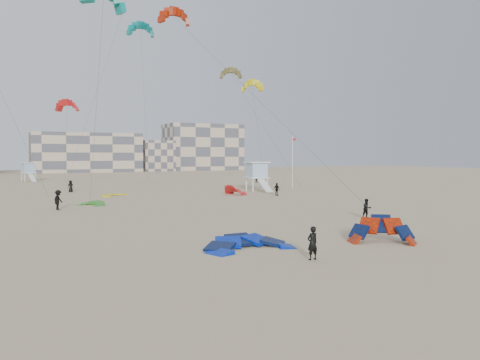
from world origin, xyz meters
name	(u,v)px	position (x,y,z in m)	size (l,w,h in m)	color
ground	(249,250)	(0.00, 0.00, 0.00)	(320.00, 320.00, 0.00)	tan
kite_ground_blue	(249,249)	(0.13, 0.25, 0.00)	(4.92, 5.06, 1.14)	#002ED9
kite_ground_orange	(382,243)	(7.87, -1.74, 0.00)	(3.83, 2.91, 2.51)	red
kite_ground_green	(92,205)	(-4.09, 27.34, 0.00)	(2.93, 3.05, 0.79)	#3E9323
kite_ground_red_far	(235,195)	(14.84, 32.61, 0.00)	(3.59, 3.10, 2.09)	red
kite_ground_yellow	(114,196)	(0.19, 37.80, 0.00)	(3.35, 3.52, 0.41)	#C8AA09
kitesurfer_main	(312,243)	(1.62, -3.61, 0.83)	(0.60, 0.40, 1.66)	black
kitesurfer_b	(367,208)	(14.49, 7.06, 0.79)	(0.77, 0.60, 1.59)	black
kitesurfer_c	(58,200)	(-7.56, 24.44, 0.94)	(1.22, 0.70, 1.88)	black
kitesurfer_d	(277,189)	(18.99, 28.90, 0.82)	(0.96, 0.40, 1.63)	black
kitesurfer_e	(71,186)	(-3.98, 46.54, 0.83)	(0.81, 0.53, 1.66)	black
kitesurfer_f	(256,178)	(30.39, 55.57, 0.83)	(1.53, 0.49, 1.65)	black
kite_fly_orange	(174,18)	(5.57, 29.14, 20.74)	(8.94, 26.27, 20.89)	red
kite_fly_olive	(231,74)	(17.45, 39.45, 16.89)	(6.55, 13.86, 16.98)	brown
kite_fly_yellow	(252,87)	(26.01, 49.14, 16.87)	(6.74, 5.49, 17.24)	#C8AA09
kite_fly_teal_b	(141,30)	(7.74, 52.60, 25.10)	(4.40, 4.18, 25.37)	#03A09E
kite_fly_red	(67,107)	(-3.13, 57.09, 12.92)	(5.26, 5.29, 13.55)	red
lifeguard_tower_near	(257,176)	(20.38, 36.87, 2.10)	(3.15, 5.86, 4.24)	white
lifeguard_tower_far	(28,172)	(-8.26, 78.84, 1.84)	(3.19, 5.41, 3.72)	white
flagpole	(293,161)	(27.44, 38.42, 4.24)	(0.66, 0.10, 8.09)	white
condo_mid	(86,153)	(10.00, 130.00, 6.00)	(32.00, 16.00, 12.00)	#C1AA8D
condo_east	(203,147)	(50.00, 132.00, 8.00)	(26.00, 14.00, 16.00)	#C1AA8D
condo_fill_right	(157,156)	(32.00, 128.00, 5.00)	(10.00, 10.00, 10.00)	#C1AA8D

